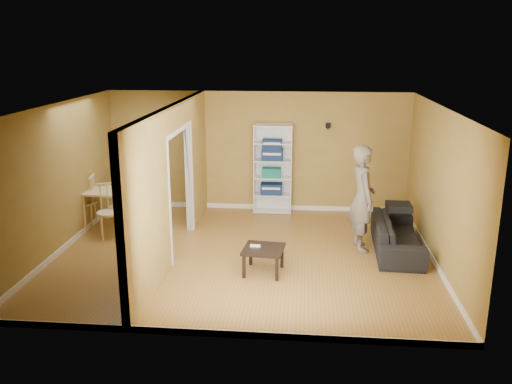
% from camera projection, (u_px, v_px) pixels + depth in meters
% --- Properties ---
extents(room_shell, '(6.50, 6.50, 6.50)m').
position_uv_depth(room_shell, '(243.00, 183.00, 9.15)').
color(room_shell, '#905C29').
rests_on(room_shell, ground).
extents(partition, '(0.22, 5.50, 2.60)m').
position_uv_depth(partition, '(174.00, 182.00, 9.26)').
color(partition, '#AB8846').
rests_on(partition, ground).
extents(wall_speaker, '(0.10, 0.10, 0.10)m').
position_uv_depth(wall_speaker, '(328.00, 126.00, 11.44)').
color(wall_speaker, black).
rests_on(wall_speaker, room_shell).
extents(sofa, '(2.04, 0.94, 0.77)m').
position_uv_depth(sofa, '(398.00, 230.00, 9.60)').
color(sofa, black).
rests_on(sofa, ground).
extents(person, '(0.91, 0.77, 2.23)m').
position_uv_depth(person, '(363.00, 189.00, 9.50)').
color(person, slate).
rests_on(person, ground).
extents(bookshelf, '(0.81, 0.36, 1.93)m').
position_uv_depth(bookshelf, '(273.00, 168.00, 11.71)').
color(bookshelf, white).
rests_on(bookshelf, ground).
extents(paper_box_navy_a, '(0.46, 0.30, 0.23)m').
position_uv_depth(paper_box_navy_a, '(271.00, 189.00, 11.78)').
color(paper_box_navy_a, '#171952').
rests_on(paper_box_navy_a, bookshelf).
extents(paper_box_teal, '(0.40, 0.26, 0.20)m').
position_uv_depth(paper_box_teal, '(272.00, 172.00, 11.68)').
color(paper_box_teal, '#1A5746').
rests_on(paper_box_teal, bookshelf).
extents(paper_box_navy_b, '(0.45, 0.29, 0.23)m').
position_uv_depth(paper_box_navy_b, '(272.00, 155.00, 11.58)').
color(paper_box_navy_b, navy).
rests_on(paper_box_navy_b, bookshelf).
extents(paper_box_navy_c, '(0.42, 0.27, 0.21)m').
position_uv_depth(paper_box_navy_c, '(272.00, 145.00, 11.52)').
color(paper_box_navy_c, navy).
rests_on(paper_box_navy_c, bookshelf).
extents(coffee_table, '(0.63, 0.63, 0.42)m').
position_uv_depth(coffee_table, '(263.00, 252.00, 8.69)').
color(coffee_table, black).
rests_on(coffee_table, ground).
extents(game_controller, '(0.17, 0.04, 0.03)m').
position_uv_depth(game_controller, '(255.00, 246.00, 8.73)').
color(game_controller, white).
rests_on(game_controller, coffee_table).
extents(dining_table, '(1.24, 0.82, 0.77)m').
position_uv_depth(dining_table, '(118.00, 194.00, 10.74)').
color(dining_table, beige).
rests_on(dining_table, ground).
extents(chair_left, '(0.55, 0.55, 1.05)m').
position_uv_depth(chair_left, '(84.00, 201.00, 10.87)').
color(chair_left, tan).
rests_on(chair_left, ground).
extents(chair_near, '(0.62, 0.62, 1.03)m').
position_uv_depth(chair_near, '(109.00, 211.00, 10.26)').
color(chair_near, '#D4B289').
rests_on(chair_near, ground).
extents(chair_far, '(0.57, 0.57, 1.03)m').
position_uv_depth(chair_far, '(127.00, 195.00, 11.35)').
color(chair_far, '#D5AC7F').
rests_on(chair_far, ground).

